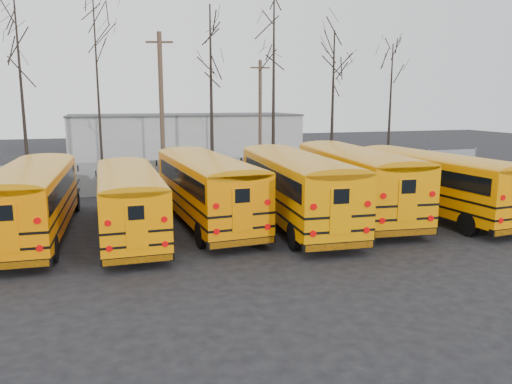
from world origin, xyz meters
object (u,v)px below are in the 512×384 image
object	(u,v)px
utility_pole_left	(162,107)
utility_pole_right	(260,116)
bus_f	(432,178)
bus_c	(205,183)
bus_b	(129,196)
bus_d	(295,182)
bus_a	(33,195)
bus_e	(354,176)

from	to	relation	value
utility_pole_left	utility_pole_right	bearing A→B (deg)	35.52
bus_f	bus_c	bearing A→B (deg)	166.20
bus_b	bus_d	xyz separation A→B (m)	(7.19, -0.13, 0.23)
bus_a	bus_e	xyz separation A→B (m)	(14.30, -0.08, 0.14)
bus_c	bus_d	xyz separation A→B (m)	(3.76, -1.33, 0.06)
bus_d	bus_e	size ratio (longest dim) A/B	0.98
bus_b	utility_pole_right	xyz separation A→B (m)	(10.77, 16.04, 2.66)
bus_c	bus_d	distance (m)	3.99
bus_c	utility_pole_right	size ratio (longest dim) A/B	1.35
utility_pole_left	bus_a	bearing A→B (deg)	-102.95
utility_pole_right	utility_pole_left	bearing A→B (deg)	-155.61
bus_d	bus_e	xyz separation A→B (m)	(3.43, 0.90, 0.03)
bus_f	utility_pole_left	xyz separation A→B (m)	(-11.13, 13.70, 3.24)
bus_b	bus_f	bearing A→B (deg)	-1.81
bus_b	utility_pole_left	xyz separation A→B (m)	(3.02, 13.21, 3.38)
bus_f	bus_e	bearing A→B (deg)	155.50
bus_d	bus_f	size ratio (longest dim) A/B	1.05
utility_pole_left	utility_pole_right	size ratio (longest dim) A/B	1.17
bus_a	bus_b	world-z (taller)	bus_a
bus_c	bus_e	bearing A→B (deg)	-6.86
bus_c	bus_f	xyz separation A→B (m)	(10.73, -1.69, -0.03)
bus_d	bus_b	bearing A→B (deg)	-177.25
bus_c	bus_e	world-z (taller)	bus_e
bus_b	bus_c	bearing A→B (deg)	19.53
bus_a	bus_b	bearing A→B (deg)	-10.13
bus_f	utility_pole_right	bearing A→B (deg)	96.71
bus_e	bus_f	bearing A→B (deg)	-14.07
bus_c	bus_e	xyz separation A→B (m)	(7.20, -0.43, 0.09)
bus_b	bus_d	world-z (taller)	bus_d
bus_e	bus_c	bearing A→B (deg)	-177.82
bus_a	bus_e	size ratio (longest dim) A/B	0.92
bus_d	bus_e	world-z (taller)	bus_e
bus_b	bus_e	distance (m)	10.65
bus_a	utility_pole_left	xyz separation A→B (m)	(6.70, 12.36, 3.26)
bus_e	utility_pole_left	world-z (taller)	utility_pole_left
bus_d	utility_pole_right	bearing A→B (deg)	81.26
bus_d	utility_pole_right	xyz separation A→B (m)	(3.58, 16.16, 2.43)
bus_f	bus_d	bearing A→B (deg)	172.19
utility_pole_left	utility_pole_right	xyz separation A→B (m)	(7.75, 2.82, -0.72)
utility_pole_right	bus_e	bearing A→B (deg)	-86.20
bus_f	utility_pole_right	xyz separation A→B (m)	(-3.38, 16.52, 2.53)
bus_a	bus_b	xyz separation A→B (m)	(3.68, -0.85, -0.11)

